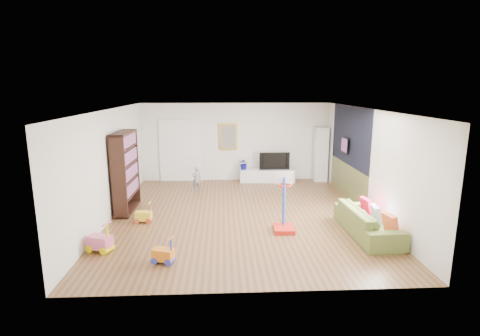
{
  "coord_description": "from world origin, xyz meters",
  "views": [
    {
      "loc": [
        -0.48,
        -9.19,
        3.23
      ],
      "look_at": [
        0.0,
        0.4,
        1.15
      ],
      "focal_mm": 28.0,
      "sensor_mm": 36.0,
      "label": 1
    }
  ],
  "objects_px": {
    "bookshelf": "(125,172)",
    "sofa": "(368,222)",
    "media_console": "(267,176)",
    "basketball_hoop": "(285,202)"
  },
  "relations": [
    {
      "from": "bookshelf",
      "to": "basketball_hoop",
      "type": "xyz_separation_m",
      "value": [
        3.94,
        -1.67,
        -0.37
      ]
    },
    {
      "from": "bookshelf",
      "to": "sofa",
      "type": "relative_size",
      "value": 0.99
    },
    {
      "from": "media_console",
      "to": "basketball_hoop",
      "type": "relative_size",
      "value": 1.37
    },
    {
      "from": "sofa",
      "to": "media_console",
      "type": "bearing_deg",
      "value": 16.54
    },
    {
      "from": "media_console",
      "to": "sofa",
      "type": "bearing_deg",
      "value": -67.57
    },
    {
      "from": "media_console",
      "to": "bookshelf",
      "type": "height_order",
      "value": "bookshelf"
    },
    {
      "from": "bookshelf",
      "to": "sofa",
      "type": "height_order",
      "value": "bookshelf"
    },
    {
      "from": "bookshelf",
      "to": "sofa",
      "type": "distance_m",
      "value": 6.13
    },
    {
      "from": "basketball_hoop",
      "to": "media_console",
      "type": "bearing_deg",
      "value": 91.27
    },
    {
      "from": "sofa",
      "to": "basketball_hoop",
      "type": "xyz_separation_m",
      "value": [
        -1.82,
        0.32,
        0.37
      ]
    }
  ]
}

